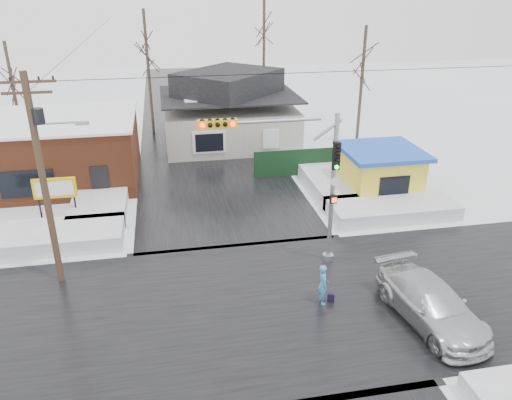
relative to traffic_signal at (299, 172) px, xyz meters
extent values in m
plane|color=white|center=(-2.43, -2.97, -4.54)|extent=(120.00, 120.00, 0.00)
cube|color=black|center=(-2.43, -2.97, -4.53)|extent=(10.00, 120.00, 0.02)
cube|color=black|center=(-2.43, -2.97, -4.53)|extent=(120.00, 10.00, 0.02)
cube|color=white|center=(-11.43, 4.03, -4.14)|extent=(7.00, 3.00, 0.80)
cube|color=white|center=(6.57, 4.03, -4.14)|extent=(7.00, 3.00, 0.80)
cube|color=white|center=(-9.43, 9.03, -4.14)|extent=(3.00, 8.00, 0.80)
cube|color=white|center=(4.57, 9.03, -4.14)|extent=(3.00, 8.00, 0.80)
cylinder|color=gray|center=(1.57, 0.03, -1.04)|extent=(0.20, 0.20, 7.00)
cylinder|color=gray|center=(1.57, 0.03, -4.39)|extent=(0.50, 0.50, 0.30)
cylinder|color=gray|center=(-1.43, 0.03, 2.26)|extent=(4.60, 0.14, 0.14)
cube|color=gold|center=(-3.43, 0.03, 2.26)|extent=(1.60, 0.28, 0.35)
sphere|color=#FF0C0C|center=(-4.03, -0.13, 2.26)|extent=(0.20, 0.20, 0.20)
sphere|color=#FF0C0C|center=(-2.83, -0.13, 2.26)|extent=(0.20, 0.20, 0.20)
cube|color=black|center=(1.57, -0.17, 0.66)|extent=(0.30, 0.22, 1.20)
sphere|color=#0CE533|center=(1.57, -0.31, 0.21)|extent=(0.18, 0.18, 0.18)
cube|color=black|center=(1.57, -0.17, -1.34)|extent=(0.30, 0.20, 0.35)
cylinder|color=#382619|center=(-10.43, 0.53, -0.04)|extent=(0.28, 0.28, 9.00)
cube|color=#382619|center=(-10.43, 0.53, 4.06)|extent=(2.20, 0.10, 0.10)
cube|color=#382619|center=(-10.43, 0.53, 3.66)|extent=(1.80, 0.10, 0.10)
cylinder|color=black|center=(-10.18, 0.53, 2.76)|extent=(0.44, 0.44, 0.60)
cylinder|color=gray|center=(-9.53, 0.53, 2.46)|extent=(1.80, 0.08, 0.08)
cube|color=gray|center=(-8.63, 0.53, 2.41)|extent=(0.50, 0.22, 0.12)
cube|color=brown|center=(-13.43, 13.03, -2.54)|extent=(12.00, 8.00, 4.00)
cube|color=white|center=(-13.43, 13.03, -0.49)|extent=(12.20, 8.20, 0.15)
cube|color=black|center=(-13.43, 9.01, -3.14)|extent=(3.00, 0.08, 1.60)
cube|color=black|center=(-9.43, 9.01, -3.44)|extent=(1.00, 0.08, 2.20)
cylinder|color=black|center=(-12.33, 6.53, -3.64)|extent=(0.10, 0.10, 1.80)
cylinder|color=black|center=(-10.53, 6.53, -3.64)|extent=(0.10, 0.10, 1.80)
cube|color=gold|center=(-11.43, 6.53, -2.54)|extent=(2.20, 0.18, 1.10)
cube|color=white|center=(-11.43, 6.42, -2.54)|extent=(1.90, 0.02, 0.80)
cube|color=beige|center=(-0.43, 19.03, -3.04)|extent=(10.00, 8.00, 3.00)
cube|color=black|center=(-0.43, 19.03, -0.64)|extent=(10.40, 8.40, 0.12)
pyramid|color=black|center=(-0.43, 19.03, 0.32)|extent=(9.00, 7.00, 1.80)
cube|color=brown|center=(2.77, 20.03, 0.36)|extent=(0.70, 0.70, 1.40)
cube|color=white|center=(-2.43, 14.98, -3.14)|extent=(2.40, 0.12, 1.60)
cube|color=yellow|center=(7.07, 7.03, -3.24)|extent=(4.00, 4.00, 2.60)
cube|color=blue|center=(7.07, 7.03, -1.79)|extent=(4.60, 4.60, 0.25)
cube|color=black|center=(7.07, 5.00, -3.24)|extent=(1.80, 0.06, 1.20)
cube|color=black|center=(4.07, 11.03, -3.64)|extent=(8.00, 0.12, 1.80)
cylinder|color=#332821|center=(-6.43, 23.03, 0.46)|extent=(0.24, 0.24, 10.00)
cylinder|color=#332821|center=(3.57, 25.03, 1.46)|extent=(0.24, 0.24, 12.00)
cylinder|color=#332821|center=(9.57, 17.03, -0.04)|extent=(0.24, 0.24, 9.00)
cylinder|color=#332821|center=(-16.43, 21.03, -0.54)|extent=(0.24, 0.24, 8.00)
imported|color=#4282B9|center=(0.26, -3.18, -3.67)|extent=(0.44, 0.65, 1.74)
imported|color=silver|center=(3.94, -5.07, -3.76)|extent=(2.91, 5.63, 1.56)
cube|color=black|center=(0.63, -3.18, -4.36)|extent=(0.30, 0.20, 0.35)
camera|label=1|loc=(-5.51, -19.25, 7.51)|focal=35.00mm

